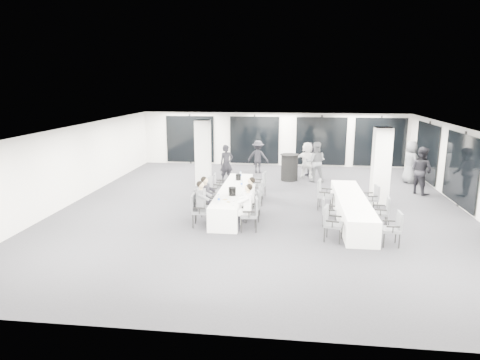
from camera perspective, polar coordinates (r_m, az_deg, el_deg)
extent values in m
cube|color=#26252B|center=(15.31, 3.01, -3.68)|extent=(14.00, 16.00, 0.02)
cube|color=white|center=(14.75, 3.14, 6.88)|extent=(14.00, 16.00, 0.02)
cube|color=silver|center=(16.93, -21.34, 1.96)|extent=(0.02, 16.00, 2.80)
cube|color=silver|center=(16.11, 28.80, 0.73)|extent=(0.02, 16.00, 2.80)
cube|color=silver|center=(22.86, 4.45, 5.43)|extent=(14.00, 0.02, 2.80)
cube|color=silver|center=(7.32, -1.28, -10.86)|extent=(14.00, 0.02, 2.80)
cube|color=black|center=(22.80, 4.44, 5.28)|extent=(13.60, 0.06, 2.50)
cube|color=black|center=(17.01, 27.35, 1.27)|extent=(0.06, 14.00, 2.50)
cube|color=silver|center=(18.47, -4.95, 3.65)|extent=(0.60, 0.60, 2.80)
cube|color=silver|center=(16.24, 18.28, 1.77)|extent=(0.60, 0.60, 2.80)
cube|color=white|center=(14.94, -0.90, -2.55)|extent=(0.90, 5.00, 0.75)
cube|color=white|center=(14.24, 14.66, -3.75)|extent=(0.90, 5.00, 0.75)
cylinder|color=black|center=(19.46, 6.61, 1.66)|extent=(0.75, 0.75, 1.18)
cylinder|color=black|center=(19.36, 6.65, 3.38)|extent=(0.86, 0.86, 0.02)
cube|color=#494C50|center=(13.23, -5.25, -4.18)|extent=(0.51, 0.53, 0.09)
cube|color=#494C50|center=(13.19, -6.28, -2.95)|extent=(0.09, 0.49, 0.49)
cylinder|color=black|center=(13.55, -5.97, -4.94)|extent=(0.04, 0.04, 0.44)
cylinder|color=black|center=(13.15, -6.30, -5.51)|extent=(0.04, 0.04, 0.44)
cylinder|color=black|center=(13.48, -4.18, -5.00)|extent=(0.04, 0.04, 0.44)
cylinder|color=black|center=(13.08, -4.46, -5.57)|extent=(0.04, 0.04, 0.44)
cube|color=black|center=(13.43, -5.08, -3.11)|extent=(0.36, 0.06, 0.04)
cube|color=black|center=(12.93, -5.46, -3.75)|extent=(0.36, 0.06, 0.04)
cube|color=#494C50|center=(13.81, -4.71, -3.39)|extent=(0.60, 0.62, 0.09)
cube|color=#494C50|center=(13.83, -5.64, -2.12)|extent=(0.17, 0.50, 0.50)
cylinder|color=black|center=(14.17, -5.14, -4.10)|extent=(0.04, 0.04, 0.45)
cylinder|color=black|center=(13.79, -5.89, -4.60)|extent=(0.04, 0.04, 0.45)
cylinder|color=black|center=(14.00, -3.51, -4.29)|extent=(0.04, 0.04, 0.45)
cylinder|color=black|center=(13.62, -4.23, -4.79)|extent=(0.04, 0.04, 0.45)
cube|color=black|center=(14.00, -4.27, -2.37)|extent=(0.37, 0.12, 0.04)
cube|color=black|center=(13.52, -5.20, -2.94)|extent=(0.37, 0.12, 0.04)
cube|color=#494C50|center=(14.68, -4.01, -2.58)|extent=(0.50, 0.52, 0.08)
cube|color=#494C50|center=(14.63, -4.87, -1.56)|extent=(0.10, 0.46, 0.45)
cylinder|color=black|center=(14.95, -4.68, -3.26)|extent=(0.04, 0.04, 0.41)
cylinder|color=black|center=(14.57, -4.84, -3.69)|extent=(0.04, 0.04, 0.41)
cylinder|color=black|center=(14.92, -3.17, -3.28)|extent=(0.04, 0.04, 0.41)
cylinder|color=black|center=(14.54, -3.28, -3.71)|extent=(0.04, 0.04, 0.41)
cube|color=black|center=(14.87, -3.93, -1.70)|extent=(0.34, 0.07, 0.04)
cube|color=black|center=(14.39, -4.10, -2.19)|extent=(0.34, 0.07, 0.04)
cube|color=#494C50|center=(15.63, -3.31, -1.51)|extent=(0.57, 0.59, 0.08)
cube|color=#494C50|center=(15.65, -4.10, -0.45)|extent=(0.16, 0.48, 0.48)
cylinder|color=black|center=(15.96, -3.71, -2.16)|extent=(0.04, 0.04, 0.43)
cylinder|color=black|center=(15.59, -4.29, -2.54)|extent=(0.04, 0.04, 0.43)
cylinder|color=black|center=(15.81, -2.32, -2.29)|extent=(0.04, 0.04, 0.43)
cylinder|color=black|center=(15.44, -2.87, -2.67)|extent=(0.04, 0.04, 0.43)
cube|color=black|center=(15.83, -2.96, -0.67)|extent=(0.35, 0.11, 0.04)
cube|color=black|center=(15.36, -3.68, -1.10)|extent=(0.35, 0.11, 0.04)
cube|color=#494C50|center=(16.70, -2.64, -0.73)|extent=(0.48, 0.49, 0.08)
cube|color=#494C50|center=(16.66, -3.36, 0.13)|extent=(0.10, 0.44, 0.43)
cylinder|color=black|center=(16.95, -3.23, -1.33)|extent=(0.03, 0.03, 0.39)
cylinder|color=black|center=(16.59, -3.33, -1.65)|extent=(0.03, 0.03, 0.39)
cylinder|color=black|center=(16.93, -1.96, -1.34)|extent=(0.03, 0.03, 0.39)
cylinder|color=black|center=(16.56, -2.02, -1.66)|extent=(0.03, 0.03, 0.39)
cube|color=black|center=(16.89, -2.60, -0.01)|extent=(0.32, 0.07, 0.04)
cube|color=black|center=(16.43, -2.70, -0.38)|extent=(0.32, 0.07, 0.04)
cube|color=#494C50|center=(12.81, 1.15, -4.69)|extent=(0.56, 0.58, 0.09)
cube|color=#494C50|center=(12.73, 2.22, -3.44)|extent=(0.13, 0.50, 0.49)
cylinder|color=black|center=(12.69, 2.15, -6.11)|extent=(0.04, 0.04, 0.44)
cylinder|color=black|center=(13.10, 2.05, -5.50)|extent=(0.04, 0.04, 0.44)
cylinder|color=black|center=(12.68, 0.21, -6.12)|extent=(0.04, 0.04, 0.44)
cylinder|color=black|center=(13.08, 0.17, -5.51)|extent=(0.04, 0.04, 0.44)
cube|color=black|center=(12.50, 1.20, -4.27)|extent=(0.37, 0.09, 0.04)
cube|color=black|center=(13.01, 1.11, -3.57)|extent=(0.37, 0.09, 0.04)
cube|color=#494C50|center=(13.70, 1.54, -3.62)|extent=(0.57, 0.58, 0.08)
cube|color=#494C50|center=(13.65, 2.48, -2.48)|extent=(0.17, 0.47, 0.47)
cylinder|color=black|center=(13.61, 2.51, -4.84)|extent=(0.04, 0.04, 0.42)
cylinder|color=black|center=(13.99, 2.25, -4.34)|extent=(0.04, 0.04, 0.42)
cylinder|color=black|center=(13.55, 0.80, -4.90)|extent=(0.04, 0.04, 0.42)
cylinder|color=black|center=(13.94, 0.59, -4.40)|extent=(0.04, 0.04, 0.42)
cube|color=black|center=(13.41, 1.70, -3.22)|extent=(0.35, 0.12, 0.04)
cube|color=black|center=(13.89, 1.40, -2.64)|extent=(0.35, 0.12, 0.04)
cube|color=#494C50|center=(14.42, 1.82, -2.90)|extent=(0.50, 0.52, 0.08)
cube|color=#494C50|center=(14.37, 2.66, -1.91)|extent=(0.12, 0.44, 0.44)
cylinder|color=black|center=(14.32, 2.62, -3.99)|extent=(0.03, 0.03, 0.39)
cylinder|color=black|center=(14.68, 2.51, -3.57)|extent=(0.03, 0.03, 0.39)
cylinder|color=black|center=(14.30, 1.10, -4.01)|extent=(0.03, 0.03, 0.39)
cylinder|color=black|center=(14.66, 1.03, -3.58)|extent=(0.03, 0.03, 0.39)
cube|color=black|center=(14.15, 1.89, -2.53)|extent=(0.32, 0.09, 0.04)
cube|color=black|center=(14.61, 1.77, -2.04)|extent=(0.32, 0.09, 0.04)
cube|color=#494C50|center=(15.51, 2.20, -1.81)|extent=(0.49, 0.50, 0.07)
cube|color=#494C50|center=(15.47, 2.96, -0.90)|extent=(0.12, 0.43, 0.43)
cylinder|color=black|center=(15.41, 2.92, -2.79)|extent=(0.03, 0.03, 0.38)
cylinder|color=black|center=(15.76, 2.82, -2.43)|extent=(0.03, 0.03, 0.38)
cylinder|color=black|center=(15.39, 1.54, -2.80)|extent=(0.03, 0.03, 0.38)
cylinder|color=black|center=(15.74, 1.47, -2.44)|extent=(0.03, 0.03, 0.38)
cube|color=black|center=(15.25, 2.25, -1.45)|extent=(0.32, 0.08, 0.04)
cube|color=black|center=(15.70, 2.15, -1.03)|extent=(0.32, 0.08, 0.04)
cube|color=#494C50|center=(16.47, 2.49, -0.72)|extent=(0.56, 0.58, 0.09)
cube|color=#494C50|center=(16.36, 3.29, 0.21)|extent=(0.14, 0.49, 0.49)
cylinder|color=black|center=(16.29, 3.03, -1.83)|extent=(0.04, 0.04, 0.44)
cylinder|color=black|center=(16.69, 3.36, -1.47)|extent=(0.04, 0.04, 0.44)
cylinder|color=black|center=(16.39, 1.58, -1.72)|extent=(0.04, 0.04, 0.44)
cylinder|color=black|center=(16.79, 1.94, -1.37)|extent=(0.04, 0.04, 0.44)
cube|color=black|center=(16.18, 2.27, -0.31)|extent=(0.36, 0.10, 0.04)
cube|color=black|center=(16.68, 2.71, 0.09)|extent=(0.36, 0.10, 0.04)
cube|color=#494C50|center=(12.27, 12.38, -5.85)|extent=(0.59, 0.60, 0.08)
cube|color=#494C50|center=(12.22, 11.38, -4.49)|extent=(0.18, 0.48, 0.48)
cylinder|color=black|center=(12.58, 11.53, -6.57)|extent=(0.04, 0.04, 0.43)
cylinder|color=black|center=(12.19, 11.19, -7.19)|extent=(0.04, 0.04, 0.43)
cylinder|color=black|center=(12.53, 13.42, -6.76)|extent=(0.04, 0.04, 0.43)
cylinder|color=black|center=(12.14, 13.15, -7.39)|extent=(0.04, 0.04, 0.43)
cube|color=black|center=(12.46, 12.61, -4.71)|extent=(0.35, 0.13, 0.04)
cube|color=black|center=(11.97, 12.22, -5.43)|extent=(0.35, 0.13, 0.04)
cube|color=#494C50|center=(13.55, 11.86, -4.29)|extent=(0.47, 0.48, 0.07)
cube|color=#494C50|center=(13.48, 11.05, -3.24)|extent=(0.10, 0.42, 0.42)
cylinder|color=black|center=(13.79, 11.08, -4.92)|extent=(0.03, 0.03, 0.37)
cylinder|color=black|center=(13.45, 11.01, -5.39)|extent=(0.03, 0.03, 0.37)
cylinder|color=black|center=(13.79, 12.60, -5.00)|extent=(0.03, 0.03, 0.37)
cylinder|color=black|center=(13.44, 12.58, -5.47)|extent=(0.03, 0.03, 0.37)
cube|color=black|center=(13.73, 11.92, -3.40)|extent=(0.31, 0.07, 0.04)
cube|color=black|center=(13.29, 11.86, -3.94)|extent=(0.31, 0.07, 0.04)
cube|color=#494C50|center=(15.19, 11.34, -2.08)|extent=(0.61, 0.62, 0.09)
cube|color=#494C50|center=(15.15, 10.49, -0.92)|extent=(0.18, 0.51, 0.50)
cylinder|color=black|center=(15.50, 10.62, -2.77)|extent=(0.04, 0.04, 0.45)
cylinder|color=black|center=(15.08, 10.35, -3.20)|extent=(0.04, 0.04, 0.45)
cylinder|color=black|center=(15.44, 12.23, -2.91)|extent=(0.04, 0.04, 0.45)
cylinder|color=black|center=(15.02, 12.00, -3.34)|extent=(0.04, 0.04, 0.45)
cube|color=black|center=(15.41, 11.53, -1.16)|extent=(0.37, 0.12, 0.04)
cube|color=black|center=(14.88, 11.22, -1.64)|extent=(0.37, 0.12, 0.04)
cube|color=#494C50|center=(12.36, 19.43, -6.26)|extent=(0.47, 0.49, 0.08)
cube|color=#494C50|center=(12.33, 20.52, -5.07)|extent=(0.06, 0.46, 0.46)
cylinder|color=black|center=(12.30, 20.46, -7.65)|extent=(0.04, 0.04, 0.41)
cylinder|color=black|center=(12.67, 20.04, -7.02)|extent=(0.04, 0.04, 0.41)
cylinder|color=black|center=(12.21, 18.62, -7.66)|extent=(0.04, 0.04, 0.41)
cylinder|color=black|center=(12.58, 18.25, -7.03)|extent=(0.04, 0.04, 0.41)
cube|color=black|center=(12.07, 19.75, -5.88)|extent=(0.34, 0.04, 0.04)
cube|color=black|center=(12.54, 19.24, -5.15)|extent=(0.34, 0.04, 0.04)
cube|color=#494C50|center=(13.75, 18.12, -4.20)|extent=(0.52, 0.54, 0.08)
cube|color=#494C50|center=(13.70, 19.14, -3.14)|extent=(0.11, 0.47, 0.47)
cylinder|color=black|center=(13.65, 18.97, -5.49)|extent=(0.04, 0.04, 0.42)
cylinder|color=black|center=(14.04, 18.82, -4.98)|extent=(0.04, 0.04, 0.42)
cylinder|color=black|center=(13.61, 17.25, -5.42)|extent=(0.04, 0.04, 0.42)
cylinder|color=black|center=(14.00, 17.15, -4.90)|extent=(0.04, 0.04, 0.42)
cube|color=black|center=(13.46, 18.26, -3.80)|extent=(0.35, 0.08, 0.04)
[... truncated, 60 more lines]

